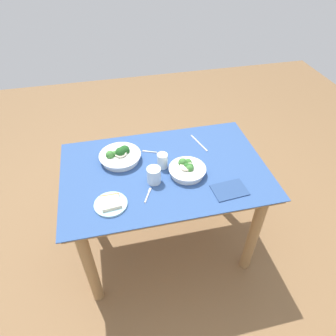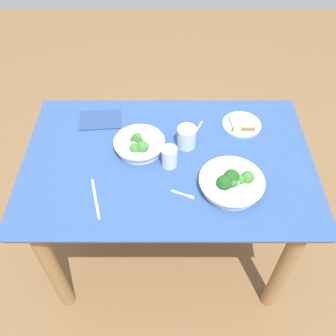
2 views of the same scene
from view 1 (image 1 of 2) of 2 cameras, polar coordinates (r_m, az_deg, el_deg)
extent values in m
plane|color=brown|center=(2.44, -0.51, -14.03)|extent=(6.00, 6.00, 0.00)
cube|color=#2D4C84|center=(1.85, -0.65, -0.39)|extent=(1.25, 0.80, 0.01)
cube|color=#9E7547|center=(1.86, -0.65, -0.74)|extent=(1.21, 0.78, 0.02)
cylinder|color=#9E7547|center=(2.46, 9.97, -0.83)|extent=(0.07, 0.07, 0.75)
cylinder|color=#9E7547|center=(2.34, -15.02, -4.69)|extent=(0.07, 0.07, 0.75)
cylinder|color=#9E7547|center=(2.10, 15.84, -11.88)|extent=(0.07, 0.07, 0.75)
cylinder|color=#9E7547|center=(1.96, -14.55, -17.51)|extent=(0.07, 0.07, 0.75)
cylinder|color=white|center=(1.81, 3.64, -0.65)|extent=(0.20, 0.20, 0.04)
cylinder|color=white|center=(1.80, 3.67, -0.12)|extent=(0.22, 0.22, 0.01)
sphere|color=#3D7A33|center=(1.81, 2.77, 1.04)|extent=(0.05, 0.05, 0.05)
sphere|color=#286023|center=(1.79, 4.15, 0.16)|extent=(0.05, 0.05, 0.05)
sphere|color=#3D7A33|center=(1.78, 4.11, -0.11)|extent=(0.05, 0.05, 0.05)
sphere|color=#3D7A33|center=(1.83, 3.79, 1.06)|extent=(0.05, 0.05, 0.05)
sphere|color=#286023|center=(1.80, 3.54, 0.36)|extent=(0.04, 0.04, 0.04)
cylinder|color=beige|center=(1.79, 3.48, 0.32)|extent=(0.08, 0.08, 0.01)
cylinder|color=white|center=(1.93, -8.97, 1.92)|extent=(0.23, 0.23, 0.04)
cylinder|color=white|center=(1.91, -9.05, 2.44)|extent=(0.26, 0.26, 0.01)
sphere|color=#3D7A33|center=(1.90, -10.89, 2.45)|extent=(0.05, 0.05, 0.05)
sphere|color=#1E511E|center=(1.92, -8.17, 3.33)|extent=(0.06, 0.06, 0.06)
sphere|color=#33702D|center=(1.92, -9.07, 3.02)|extent=(0.05, 0.05, 0.05)
sphere|color=#3D7A33|center=(1.91, -9.99, 2.61)|extent=(0.04, 0.04, 0.04)
sphere|color=#1E511E|center=(1.90, -8.98, 2.93)|extent=(0.06, 0.06, 0.06)
cylinder|color=beige|center=(1.90, -8.95, 2.76)|extent=(0.08, 0.08, 0.01)
cylinder|color=#99C6D1|center=(1.67, -10.73, -6.72)|extent=(0.18, 0.18, 0.01)
cube|color=beige|center=(1.66, -10.80, -6.36)|extent=(0.11, 0.11, 0.02)
cube|color=#9E703D|center=(1.69, -10.93, -5.18)|extent=(0.10, 0.01, 0.02)
cylinder|color=silver|center=(1.74, -2.67, -1.36)|extent=(0.08, 0.08, 0.10)
cylinder|color=silver|center=(1.84, -1.06, 1.39)|extent=(0.06, 0.06, 0.10)
cube|color=#B7B7BC|center=(1.98, -3.06, 3.05)|extent=(0.07, 0.03, 0.00)
cube|color=#B7B7BC|center=(1.99, -4.43, 3.19)|extent=(0.03, 0.02, 0.00)
cube|color=#B7B7BC|center=(1.68, -3.97, -5.48)|extent=(0.04, 0.08, 0.00)
cube|color=#B7B7BC|center=(1.72, -3.45, -4.15)|extent=(0.02, 0.03, 0.00)
cube|color=#B7B7BC|center=(2.06, 5.84, 4.73)|extent=(0.06, 0.20, 0.00)
cube|color=navy|center=(1.75, 11.51, -4.07)|extent=(0.20, 0.15, 0.01)
camera|label=2|loc=(2.44, -7.95, 39.91)|focal=39.62mm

